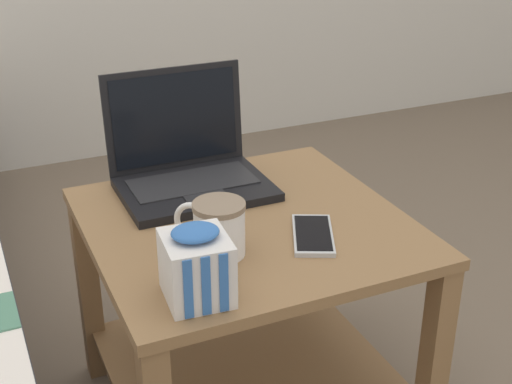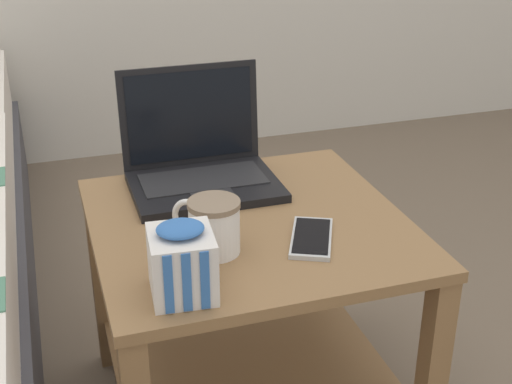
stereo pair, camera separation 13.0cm
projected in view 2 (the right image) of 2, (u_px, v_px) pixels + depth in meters
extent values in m
cube|color=olive|center=(249.00, 225.00, 1.38)|extent=(0.60, 0.59, 0.02)
cube|color=olive|center=(250.00, 367.00, 1.52)|extent=(0.56, 0.55, 0.02)
cube|color=olive|center=(431.00, 381.00, 1.32)|extent=(0.04, 0.04, 0.45)
cube|color=olive|center=(102.00, 281.00, 1.63)|extent=(0.04, 0.04, 0.45)
cube|color=olive|center=(321.00, 246.00, 1.78)|extent=(0.04, 0.04, 0.45)
cube|color=black|center=(205.00, 187.00, 1.49)|extent=(0.30, 0.22, 0.02)
cube|color=#232326|center=(203.00, 179.00, 1.50)|extent=(0.26, 0.12, 0.00)
cube|color=#232326|center=(212.00, 194.00, 1.43)|extent=(0.09, 0.05, 0.00)
cube|color=black|center=(190.00, 115.00, 1.54)|extent=(0.30, 0.03, 0.22)
cube|color=black|center=(190.00, 116.00, 1.54)|extent=(0.27, 0.02, 0.19)
cube|color=blue|center=(159.00, 102.00, 1.52)|extent=(0.03, 0.00, 0.02)
cube|color=yellow|center=(224.00, 117.00, 1.57)|extent=(0.03, 0.00, 0.03)
cube|color=red|center=(218.00, 83.00, 1.55)|extent=(0.04, 0.00, 0.02)
cube|color=green|center=(204.00, 111.00, 1.56)|extent=(0.03, 0.00, 0.03)
cylinder|color=white|center=(214.00, 227.00, 1.24)|extent=(0.09, 0.09, 0.10)
cylinder|color=#7F6B56|center=(214.00, 204.00, 1.22)|extent=(0.09, 0.09, 0.01)
cylinder|color=black|center=(214.00, 209.00, 1.23)|extent=(0.08, 0.08, 0.01)
torus|color=white|center=(191.00, 219.00, 1.26)|extent=(0.06, 0.06, 0.08)
cube|color=silver|center=(182.00, 264.00, 1.12)|extent=(0.11, 0.12, 0.11)
cube|color=#3366B2|center=(169.00, 285.00, 1.07)|extent=(0.01, 0.00, 0.10)
cube|color=#3366B2|center=(187.00, 283.00, 1.07)|extent=(0.01, 0.00, 0.10)
cube|color=#3366B2|center=(205.00, 281.00, 1.08)|extent=(0.01, 0.00, 0.10)
ellipsoid|color=#3366B2|center=(180.00, 229.00, 1.09)|extent=(0.08, 0.07, 0.02)
cube|color=#B7BABC|center=(311.00, 238.00, 1.30)|extent=(0.13, 0.17, 0.01)
cube|color=black|center=(312.00, 236.00, 1.30)|extent=(0.11, 0.15, 0.00)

